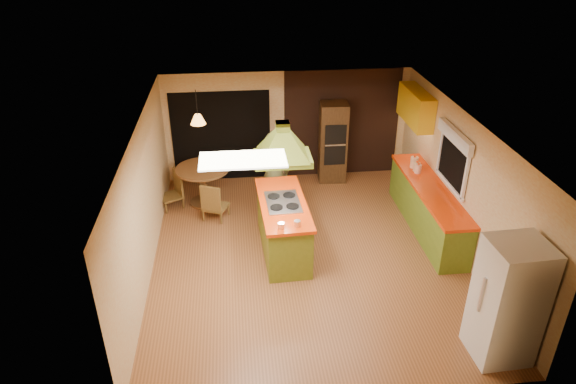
{
  "coord_description": "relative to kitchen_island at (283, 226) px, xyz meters",
  "views": [
    {
      "loc": [
        -1.18,
        -7.65,
        5.45
      ],
      "look_at": [
        -0.31,
        0.26,
        1.15
      ],
      "focal_mm": 32.0,
      "sensor_mm": 36.0,
      "label": 1
    }
  ],
  "objects": [
    {
      "name": "refrigerator",
      "position": [
        2.73,
        -2.84,
        0.4
      ],
      "size": [
        0.78,
        0.74,
        1.82
      ],
      "primitive_type": "cube",
      "rotation": [
        0.0,
        0.0,
        0.04
      ],
      "color": "white",
      "rests_on": "ground"
    },
    {
      "name": "ceiling_plane",
      "position": [
        0.41,
        -0.16,
        1.99
      ],
      "size": [
        6.5,
        6.5,
        0.0
      ],
      "primitive_type": "plane",
      "rotation": [
        3.14,
        0.0,
        0.0
      ],
      "color": "silver",
      "rests_on": "room_walls"
    },
    {
      "name": "chair_left",
      "position": [
        -2.19,
        1.83,
        -0.11
      ],
      "size": [
        0.59,
        0.59,
        0.8
      ],
      "primitive_type": null,
      "rotation": [
        0.0,
        0.0,
        -1.08
      ],
      "color": "brown",
      "rests_on": "ground"
    },
    {
      "name": "kitchen_island",
      "position": [
        0.0,
        0.0,
        0.0
      ],
      "size": [
        0.89,
        2.05,
        1.02
      ],
      "rotation": [
        0.0,
        0.0,
        0.04
      ],
      "color": "olive",
      "rests_on": "ground"
    },
    {
      "name": "range_hood",
      "position": [
        0.0,
        0.0,
        1.75
      ],
      "size": [
        0.96,
        0.69,
        0.78
      ],
      "rotation": [
        0.0,
        0.0,
        -0.01
      ],
      "color": "#5D6B1A",
      "rests_on": "ceiling_plane"
    },
    {
      "name": "dining_table",
      "position": [
        -1.49,
        1.93,
        0.08
      ],
      "size": [
        1.12,
        1.12,
        0.83
      ],
      "rotation": [
        0.0,
        0.0,
        -0.27
      ],
      "color": "brown",
      "rests_on": "ground"
    },
    {
      "name": "nook_opening",
      "position": [
        -1.09,
        3.07,
        0.54
      ],
      "size": [
        2.2,
        0.03,
        2.1
      ],
      "primitive_type": "cube",
      "color": "black",
      "rests_on": "ground"
    },
    {
      "name": "right_counter",
      "position": [
        2.86,
        0.44,
        -0.05
      ],
      "size": [
        0.62,
        3.05,
        0.92
      ],
      "color": "olive",
      "rests_on": "ground"
    },
    {
      "name": "wall_oven",
      "position": [
        1.42,
        2.78,
        0.41
      ],
      "size": [
        0.65,
        0.64,
        1.84
      ],
      "rotation": [
        0.0,
        0.0,
        -0.07
      ],
      "color": "#4D3218",
      "rests_on": "ground"
    },
    {
      "name": "pendant_lamp",
      "position": [
        -1.49,
        1.93,
        1.39
      ],
      "size": [
        0.34,
        0.34,
        0.2
      ],
      "primitive_type": "cone",
      "rotation": [
        0.0,
        0.0,
        -0.11
      ],
      "color": "#FF9E3F",
      "rests_on": "ceiling_plane"
    },
    {
      "name": "man",
      "position": [
        -0.05,
        1.36,
        0.4
      ],
      "size": [
        0.68,
        0.46,
        1.82
      ],
      "primitive_type": "imported",
      "rotation": [
        0.0,
        0.0,
        3.19
      ],
      "color": "#4C4B28",
      "rests_on": "ground"
    },
    {
      "name": "canister_large",
      "position": [
        2.81,
        1.3,
        0.53
      ],
      "size": [
        0.18,
        0.18,
        0.23
      ],
      "primitive_type": "cylinder",
      "rotation": [
        0.0,
        0.0,
        -0.15
      ],
      "color": "beige",
      "rests_on": "right_counter"
    },
    {
      "name": "chair_near",
      "position": [
        -1.24,
        1.28,
        -0.1
      ],
      "size": [
        0.59,
        0.59,
        0.82
      ],
      "primitive_type": null,
      "rotation": [
        0.0,
        0.0,
        2.74
      ],
      "color": "brown",
      "rests_on": "ground"
    },
    {
      "name": "brick_panel",
      "position": [
        1.66,
        3.07,
        0.74
      ],
      "size": [
        2.64,
        0.03,
        2.5
      ],
      "primitive_type": "cube",
      "color": "#381E14",
      "rests_on": "ground"
    },
    {
      "name": "canister_medium",
      "position": [
        2.81,
        1.14,
        0.5
      ],
      "size": [
        0.16,
        0.16,
        0.18
      ],
      "primitive_type": "cylinder",
      "rotation": [
        0.0,
        0.0,
        -0.21
      ],
      "color": "beige",
      "rests_on": "right_counter"
    },
    {
      "name": "fluor_panel",
      "position": [
        -0.69,
        -1.36,
        1.98
      ],
      "size": [
        1.2,
        0.6,
        0.03
      ],
      "primitive_type": "cube",
      "color": "white",
      "rests_on": "ceiling_plane"
    },
    {
      "name": "window_right",
      "position": [
        3.11,
        0.24,
        1.26
      ],
      "size": [
        0.12,
        1.35,
        1.06
      ],
      "color": "black",
      "rests_on": "room_walls"
    },
    {
      "name": "room_walls",
      "position": [
        0.41,
        -0.16,
        0.74
      ],
      "size": [
        5.5,
        6.5,
        6.5
      ],
      "color": "beige",
      "rests_on": "ground"
    },
    {
      "name": "ground",
      "position": [
        0.41,
        -0.16,
        -0.51
      ],
      "size": [
        6.5,
        6.5,
        0.0
      ],
      "primitive_type": "plane",
      "color": "#965A31",
      "rests_on": "ground"
    },
    {
      "name": "upper_cabinets",
      "position": [
        2.98,
        2.04,
        1.44
      ],
      "size": [
        0.34,
        1.4,
        0.7
      ],
      "primitive_type": "cube",
      "color": "yellow",
      "rests_on": "room_walls"
    },
    {
      "name": "canister_small",
      "position": [
        2.81,
        1.05,
        0.5
      ],
      "size": [
        0.15,
        0.15,
        0.18
      ],
      "primitive_type": "cylinder",
      "rotation": [
        0.0,
        0.0,
        -0.15
      ],
      "color": "#FFE6CD",
      "rests_on": "right_counter"
    }
  ]
}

